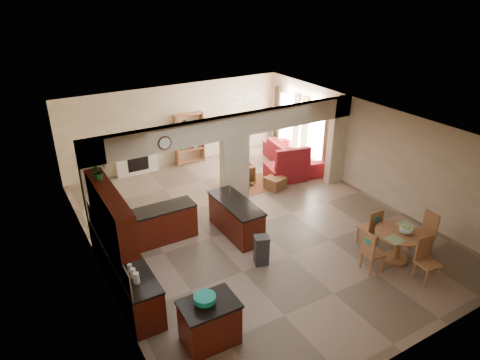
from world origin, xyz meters
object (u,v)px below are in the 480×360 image
kitchen_island (210,322)px  armchair (240,174)px  dining_table (398,242)px  sofa (292,155)px

kitchen_island → armchair: size_ratio=1.34×
dining_table → armchair: dining_table is taller
dining_table → sofa: bearing=77.8°
dining_table → sofa: (1.24, 5.74, -0.11)m
kitchen_island → dining_table: size_ratio=0.93×
dining_table → kitchen_island: bearing=-179.8°
sofa → kitchen_island: bearing=141.4°
kitchen_island → sofa: 8.42m
sofa → armchair: sofa is taller
kitchen_island → dining_table: bearing=1.1°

